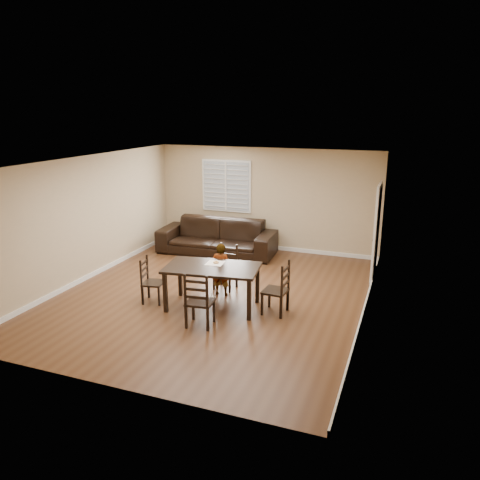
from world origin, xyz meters
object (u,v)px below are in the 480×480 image
dining_table (212,271)px  donut (216,262)px  chair_near (228,268)px  sofa (217,237)px  chair_left (148,282)px  child (221,269)px  chair_far (198,304)px  chair_right (281,291)px

dining_table → donut: size_ratio=16.81×
chair_near → sofa: 2.43m
chair_left → child: 1.46m
chair_far → donut: (-0.13, 1.11, 0.39)m
chair_left → sofa: (0.01, 3.41, 0.03)m
dining_table → chair_left: (-1.29, -0.19, -0.32)m
child → sofa: bearing=-70.5°
chair_near → chair_left: size_ratio=1.04×
chair_far → sofa: chair_far is taller
chair_near → chair_right: 1.71m
donut → chair_far: bearing=-83.3°
chair_right → chair_near: bearing=-119.8°
chair_near → child: size_ratio=0.86×
dining_table → donut: bearing=83.7°
dining_table → sofa: 3.48m
chair_far → chair_left: (-1.42, 0.72, -0.04)m
chair_left → child: size_ratio=0.83×
child → donut: 0.53m
sofa → chair_near: bearing=-64.4°
dining_table → child: 0.66m
chair_near → chair_far: 2.01m
chair_far → chair_near: bearing=-89.2°
child → sofa: (-1.20, 2.60, -0.10)m
chair_near → chair_right: (1.44, -0.93, 0.03)m
chair_right → child: 1.48m
dining_table → chair_left: chair_left is taller
chair_far → child: (-0.21, 1.53, 0.09)m
dining_table → chair_far: chair_far is taller
chair_left → chair_right: chair_right is taller
dining_table → chair_near: bearing=88.8°
chair_near → dining_table: bearing=-79.3°
chair_far → donut: size_ratio=9.03×
chair_near → chair_far: size_ratio=0.94×
chair_near → donut: 0.99m
donut → chair_right: bearing=-1.6°
dining_table → chair_far: size_ratio=1.86×
chair_left → donut: chair_left is taller
chair_near → chair_left: chair_near is taller
chair_right → donut: chair_right is taller
chair_right → chair_far: bearing=-44.9°
chair_near → child: bearing=-81.0°
chair_left → child: bearing=-67.7°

